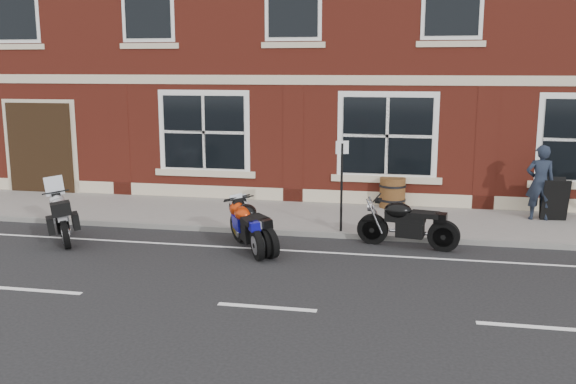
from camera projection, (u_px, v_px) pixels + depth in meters
name	position (u px, v px, depth m)	size (l,w,h in m)	color
ground	(300.00, 254.00, 13.04)	(80.00, 80.00, 0.00)	black
sidewalk	(321.00, 218.00, 15.91)	(30.00, 3.00, 0.12)	slate
kerb	(311.00, 234.00, 14.39)	(30.00, 0.16, 0.12)	slate
pub_building	(354.00, 0.00, 21.99)	(24.00, 12.00, 12.00)	maroon
moto_touring_silver	(63.00, 216.00, 14.03)	(1.25, 1.74, 1.33)	black
moto_sport_red	(249.00, 226.00, 13.23)	(1.12, 1.81, 0.91)	black
moto_sport_black	(254.00, 224.00, 13.32)	(1.44, 1.68, 0.94)	black
moto_sport_silver	(254.00, 224.00, 13.39)	(1.20, 1.76, 0.91)	black
moto_naked_black	(406.00, 221.00, 13.43)	(2.15, 0.56, 0.97)	black
pedestrian_left	(540.00, 182.00, 15.30)	(0.66, 0.43, 1.81)	#19202E
a_board_sign	(554.00, 199.00, 15.36)	(0.61, 0.41, 1.01)	black
barrel_planter	(392.00, 193.00, 16.76)	(0.70, 0.70, 0.78)	#562D16
parking_sign	(342.00, 180.00, 14.16)	(0.28, 0.11, 2.03)	black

